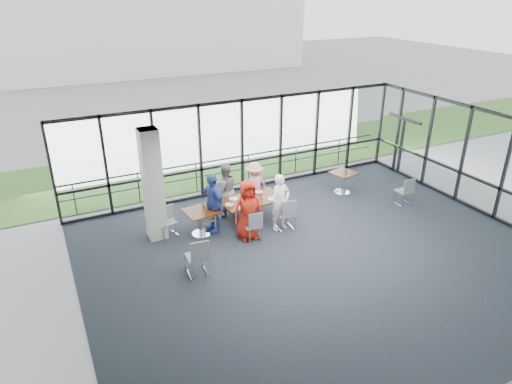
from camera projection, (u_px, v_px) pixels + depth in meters
name	position (u px, v px, depth m)	size (l,w,h in m)	color
floor	(322.00, 258.00, 12.07)	(12.00, 10.00, 0.02)	black
ceiling	(330.00, 142.00, 10.74)	(12.00, 10.00, 0.04)	white
wall_left	(72.00, 261.00, 8.98)	(0.10, 10.00, 3.20)	silver
wall_front	(502.00, 324.00, 7.32)	(12.00, 0.10, 3.20)	silver
curtain_wall_back	(242.00, 146.00, 15.48)	(12.00, 0.10, 3.20)	white
curtain_wall_right	(490.00, 165.00, 13.83)	(0.10, 10.00, 3.20)	white
exit_door	(401.00, 146.00, 17.12)	(0.12, 1.60, 2.10)	black
structural_column	(153.00, 185.00, 12.40)	(0.50, 0.50, 3.20)	silver
apron	(195.00, 148.00, 20.23)	(80.00, 70.00, 0.02)	gray
grass_strip	(212.00, 162.00, 18.59)	(80.00, 5.00, 0.01)	#285919
hangar_main	(151.00, 32.00, 38.56)	(24.00, 10.00, 6.00)	silver
guard_rail	(235.00, 170.00, 16.43)	(0.06, 0.06, 12.00)	#2D2D33
main_table	(252.00, 203.00, 13.65)	(1.92, 1.13, 0.75)	black
side_table_left	(201.00, 215.00, 12.93)	(0.94, 0.94, 0.75)	black
side_table_right	(343.00, 176.00, 15.59)	(0.92, 0.92, 0.75)	black
diner_near_left	(248.00, 210.00, 12.64)	(0.86, 0.56, 1.75)	red
diner_near_right	(280.00, 202.00, 13.15)	(0.62, 0.46, 1.71)	white
diner_far_left	(225.00, 190.00, 13.94)	(0.83, 0.51, 1.71)	slate
diner_far_right	(254.00, 186.00, 14.42)	(1.01, 0.52, 1.56)	pink
diner_end	(213.00, 203.00, 12.99)	(1.06, 0.58, 1.81)	#344A9A
chair_main_nl	(252.00, 226.00, 12.74)	(0.43, 0.43, 0.88)	gray
chair_main_nr	(285.00, 214.00, 13.32)	(0.46, 0.46, 0.95)	gray
chair_main_fl	(223.00, 199.00, 14.20)	(0.47, 0.47, 0.96)	gray
chair_main_fr	(250.00, 194.00, 14.74)	(0.41, 0.41, 0.83)	gray
chair_main_end	(207.00, 219.00, 13.10)	(0.43, 0.43, 0.87)	gray
chair_spare_la	(197.00, 257.00, 11.16)	(0.49, 0.49, 1.00)	gray
chair_spare_lb	(168.00, 222.00, 12.96)	(0.41, 0.41, 0.84)	gray
chair_spare_r	(404.00, 191.00, 14.83)	(0.45, 0.45, 0.92)	gray
plate_nl	(242.00, 207.00, 13.09)	(0.28, 0.28, 0.01)	white
plate_nr	(273.00, 199.00, 13.60)	(0.29, 0.29, 0.01)	white
plate_fl	(233.00, 199.00, 13.60)	(0.26, 0.26, 0.01)	white
plate_fr	(259.00, 192.00, 14.06)	(0.25, 0.25, 0.01)	white
plate_end	(229.00, 205.00, 13.24)	(0.25, 0.25, 0.01)	white
tumbler_a	(249.00, 202.00, 13.23)	(0.07, 0.07, 0.15)	white
tumbler_b	(261.00, 197.00, 13.56)	(0.07, 0.07, 0.14)	white
tumbler_c	(248.00, 194.00, 13.76)	(0.07, 0.07, 0.14)	white
tumbler_d	(232.00, 203.00, 13.20)	(0.07, 0.07, 0.13)	white
menu_a	(255.00, 205.00, 13.23)	(0.29, 0.21, 0.00)	silver
menu_b	(278.00, 197.00, 13.72)	(0.33, 0.23, 0.00)	silver
menu_c	(250.00, 193.00, 13.98)	(0.28, 0.20, 0.00)	silver
condiment_caddy	(252.00, 197.00, 13.68)	(0.10, 0.07, 0.04)	black
ketchup_bottle	(250.00, 196.00, 13.59)	(0.06, 0.06, 0.18)	#930A00
green_bottle	(252.00, 196.00, 13.58)	(0.05, 0.05, 0.20)	#197126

